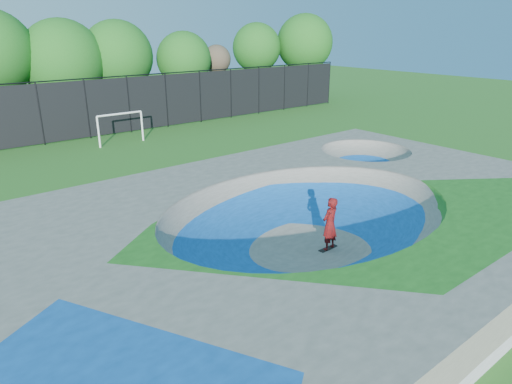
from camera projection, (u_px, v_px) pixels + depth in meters
ground at (308, 244)px, 16.10m from camera, size 120.00×120.00×0.00m
skate_deck at (309, 225)px, 15.84m from camera, size 22.00×14.00×1.50m
skater at (330, 224)px, 15.40m from camera, size 0.75×0.55×1.91m
skateboard at (328, 249)px, 15.71m from camera, size 0.78×0.22×0.05m
soccer_goal at (120, 123)px, 29.39m from camera, size 3.08×0.12×2.04m
fence at (87, 108)px, 30.71m from camera, size 48.09×0.09×4.04m
treeline at (54, 58)px, 32.99m from camera, size 53.33×7.94×8.55m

